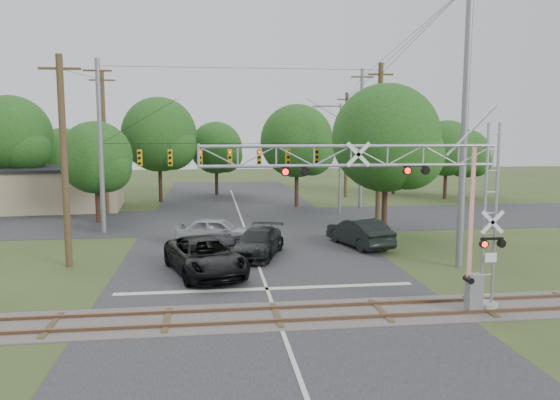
{
  "coord_description": "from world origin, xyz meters",
  "views": [
    {
      "loc": [
        -2.38,
        -17.35,
        6.86
      ],
      "look_at": [
        0.83,
        7.5,
        3.65
      ],
      "focal_mm": 35.0,
      "sensor_mm": 36.0,
      "label": 1
    }
  ],
  "objects": [
    {
      "name": "crossing_gantry",
      "position": [
        4.75,
        1.64,
        4.46
      ],
      "size": [
        11.33,
        0.91,
        7.14
      ],
      "color": "gray",
      "rests_on": "ground"
    },
    {
      "name": "railroad_track",
      "position": [
        0.0,
        2.0,
        0.03
      ],
      "size": [
        90.0,
        3.2,
        0.17
      ],
      "color": "#494340",
      "rests_on": "ground"
    },
    {
      "name": "ground",
      "position": [
        0.0,
        0.0,
        0.0
      ],
      "size": [
        160.0,
        160.0,
        0.0
      ],
      "primitive_type": "plane",
      "color": "#364520",
      "rests_on": "ground"
    },
    {
      "name": "streetlight",
      "position": [
        7.96,
        25.88,
        5.02
      ],
      "size": [
        2.39,
        0.25,
        8.98
      ],
      "color": "slate",
      "rests_on": "ground"
    },
    {
      "name": "suv_dark",
      "position": [
        6.37,
        13.57,
        0.85
      ],
      "size": [
        3.1,
        5.45,
        1.7
      ],
      "primitive_type": "imported",
      "rotation": [
        0.0,
        0.0,
        3.41
      ],
      "color": "black",
      "rests_on": "ground"
    },
    {
      "name": "car_dark",
      "position": [
        0.17,
        11.8,
        0.76
      ],
      "size": [
        3.74,
        5.67,
        1.53
      ],
      "primitive_type": "imported",
      "rotation": [
        0.0,
        0.0,
        -0.33
      ],
      "color": "black",
      "rests_on": "ground"
    },
    {
      "name": "road_cross",
      "position": [
        0.0,
        24.0,
        0.01
      ],
      "size": [
        90.0,
        12.0,
        0.02
      ],
      "primitive_type": "cube",
      "color": "#252527",
      "rests_on": "ground"
    },
    {
      "name": "utility_poles",
      "position": [
        2.94,
        22.26,
        6.12
      ],
      "size": [
        24.37,
        29.58,
        14.46
      ],
      "color": "#42321E",
      "rests_on": "ground"
    },
    {
      "name": "commercial_building",
      "position": [
        -17.99,
        31.94,
        1.85
      ],
      "size": [
        16.38,
        9.32,
        3.67
      ],
      "rotation": [
        0.0,
        0.0,
        0.08
      ],
      "color": "tan",
      "rests_on": "ground"
    },
    {
      "name": "sedan_silver",
      "position": [
        -2.0,
        15.15,
        0.84
      ],
      "size": [
        5.17,
        2.76,
        1.67
      ],
      "primitive_type": "imported",
      "rotation": [
        0.0,
        0.0,
        1.41
      ],
      "color": "gray",
      "rests_on": "ground"
    },
    {
      "name": "road_main",
      "position": [
        0.0,
        10.0,
        0.01
      ],
      "size": [
        14.0,
        90.0,
        0.02
      ],
      "primitive_type": "cube",
      "color": "#252527",
      "rests_on": "ground"
    },
    {
      "name": "pickup_black",
      "position": [
        -2.66,
        8.4,
        0.87
      ],
      "size": [
        4.52,
        6.83,
        1.74
      ],
      "primitive_type": "imported",
      "rotation": [
        0.0,
        0.0,
        0.28
      ],
      "color": "black",
      "rests_on": "ground"
    },
    {
      "name": "traffic_signal_span",
      "position": [
        0.85,
        20.0,
        5.59
      ],
      "size": [
        19.34,
        0.36,
        11.5
      ],
      "color": "slate",
      "rests_on": "ground"
    },
    {
      "name": "treeline",
      "position": [
        -2.11,
        32.15,
        5.86
      ],
      "size": [
        55.1,
        30.28,
        10.0
      ],
      "color": "#332017",
      "rests_on": "ground"
    }
  ]
}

